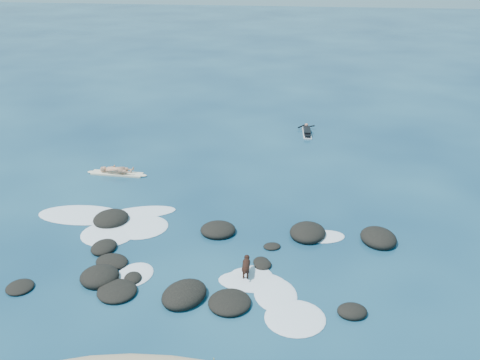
# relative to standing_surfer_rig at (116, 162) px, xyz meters

# --- Properties ---
(ground) EXTENTS (160.00, 160.00, 0.00)m
(ground) POSITION_rel_standing_surfer_rig_xyz_m (5.71, -5.86, -0.68)
(ground) COLOR #0A2642
(ground) RESTS_ON ground
(reef_rocks) EXTENTS (13.45, 6.65, 0.59)m
(reef_rocks) POSITION_rel_standing_surfer_rig_xyz_m (5.73, -7.01, -0.56)
(reef_rocks) COLOR black
(reef_rocks) RESTS_ON ground
(breaking_foam) EXTENTS (12.79, 8.06, 0.12)m
(breaking_foam) POSITION_rel_standing_surfer_rig_xyz_m (4.32, -6.28, -0.67)
(breaking_foam) COLOR white
(breaking_foam) RESTS_ON ground
(standing_surfer_rig) EXTENTS (3.05, 0.61, 1.73)m
(standing_surfer_rig) POSITION_rel_standing_surfer_rig_xyz_m (0.00, 0.00, 0.00)
(standing_surfer_rig) COLOR #F3E4C2
(standing_surfer_rig) RESTS_ON ground
(paddling_surfer_rig) EXTENTS (1.04, 2.33, 0.40)m
(paddling_surfer_rig) POSITION_rel_standing_surfer_rig_xyz_m (9.13, 7.28, -0.55)
(paddling_surfer_rig) COLOR silver
(paddling_surfer_rig) RESTS_ON ground
(dog) EXTENTS (0.28, 1.04, 0.66)m
(dog) POSITION_rel_standing_surfer_rig_xyz_m (7.28, -7.79, -0.25)
(dog) COLOR black
(dog) RESTS_ON ground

